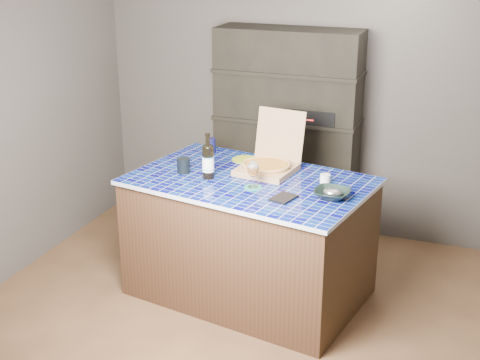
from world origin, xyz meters
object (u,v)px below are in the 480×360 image
at_px(pizza_box, 268,164).
at_px(wine_glass, 253,169).
at_px(mead_bottle, 208,161).
at_px(kitchen_island, 249,237).
at_px(bowl, 332,194).
at_px(dvd_case, 284,198).

bearing_deg(pizza_box, wine_glass, -81.24).
distance_m(mead_bottle, wine_glass, 0.37).
height_order(kitchen_island, wine_glass, wine_glass).
relative_size(pizza_box, wine_glass, 2.66).
bearing_deg(pizza_box, bowl, -24.26).
bearing_deg(bowl, dvd_case, -156.08).
bearing_deg(dvd_case, bowl, 39.17).
distance_m(wine_glass, bowl, 0.55).
bearing_deg(pizza_box, mead_bottle, -134.64).
xyz_separation_m(mead_bottle, bowl, (0.90, -0.06, -0.10)).
height_order(kitchen_island, mead_bottle, mead_bottle).
distance_m(wine_glass, dvd_case, 0.31).
bearing_deg(wine_glass, kitchen_island, 116.91).
bearing_deg(bowl, pizza_box, 148.53).
relative_size(mead_bottle, bowl, 1.40).
height_order(pizza_box, dvd_case, pizza_box).
relative_size(mead_bottle, wine_glass, 1.73).
xyz_separation_m(kitchen_island, mead_bottle, (-0.28, -0.08, 0.58)).
bearing_deg(pizza_box, dvd_case, -53.37).
distance_m(kitchen_island, pizza_box, 0.55).
xyz_separation_m(mead_bottle, dvd_case, (0.61, -0.19, -0.12)).
height_order(mead_bottle, dvd_case, mead_bottle).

